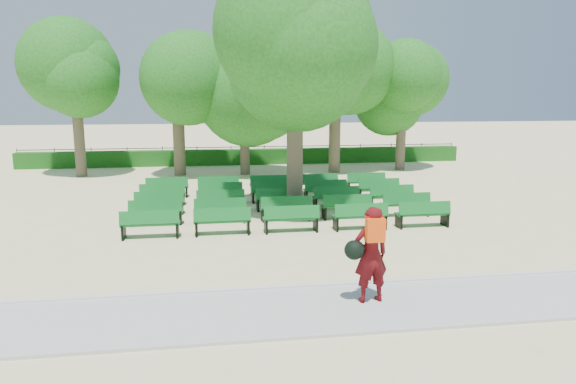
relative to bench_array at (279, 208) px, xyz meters
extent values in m
plane|color=beige|center=(-0.13, -1.38, -0.09)|extent=(120.00, 120.00, 0.00)
cube|color=#B5B4B0|center=(-0.13, -8.78, -0.06)|extent=(30.00, 2.20, 0.06)
cube|color=silver|center=(-0.13, -7.63, -0.04)|extent=(30.00, 0.12, 0.10)
cube|color=#185416|center=(-0.13, 12.62, 0.36)|extent=(26.00, 0.70, 0.90)
cube|color=#126A25|center=(0.00, 0.01, 0.33)|extent=(1.66, 0.48, 0.06)
cube|color=#126A25|center=(0.00, -0.18, 0.56)|extent=(1.65, 0.15, 0.39)
cylinder|color=brown|center=(0.45, -0.81, 1.67)|extent=(0.54, 0.54, 3.52)
ellipsoid|color=#236E1E|center=(0.45, -0.81, 4.99)|extent=(5.68, 5.68, 5.11)
imported|color=#4D0B0E|center=(0.65, -8.59, 0.92)|extent=(0.75, 0.55, 1.89)
cube|color=#FD4E0D|center=(0.65, -8.80, 1.46)|extent=(0.35, 0.18, 0.44)
sphere|color=black|center=(0.30, -8.65, 1.05)|extent=(0.38, 0.38, 0.38)
camera|label=1|loc=(-2.35, -17.71, 3.93)|focal=32.00mm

